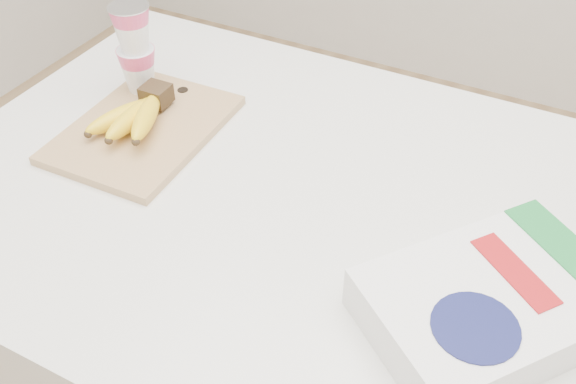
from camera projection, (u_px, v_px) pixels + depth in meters
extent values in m
cube|color=silver|center=(308.00, 372.00, 1.30)|extent=(1.25, 0.84, 0.94)
cube|color=tan|center=(144.00, 129.00, 1.12)|extent=(0.24, 0.32, 0.02)
cube|color=#382816|center=(156.00, 94.00, 1.15)|extent=(0.05, 0.05, 0.03)
ellipsoid|color=yellow|center=(123.00, 116.00, 1.11)|extent=(0.07, 0.16, 0.05)
sphere|color=#382816|center=(88.00, 134.00, 1.07)|extent=(0.01, 0.01, 0.01)
ellipsoid|color=yellow|center=(133.00, 117.00, 1.09)|extent=(0.04, 0.16, 0.05)
sphere|color=#382816|center=(109.00, 141.00, 1.05)|extent=(0.01, 0.01, 0.01)
ellipsoid|color=yellow|center=(146.00, 117.00, 1.09)|extent=(0.09, 0.15, 0.05)
sphere|color=#382816|center=(136.00, 142.00, 1.03)|extent=(0.01, 0.01, 0.01)
cylinder|color=silver|center=(128.00, 7.00, 1.09)|extent=(0.07, 0.07, 0.00)
cube|color=white|center=(490.00, 304.00, 0.80)|extent=(0.35, 0.37, 0.07)
cube|color=#1A7934|center=(574.00, 255.00, 0.82)|extent=(0.20, 0.17, 0.00)
cylinder|color=#131749|center=(475.00, 327.00, 0.73)|extent=(0.14, 0.14, 0.00)
cube|color=#A61316|center=(515.00, 271.00, 0.80)|extent=(0.13, 0.11, 0.00)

